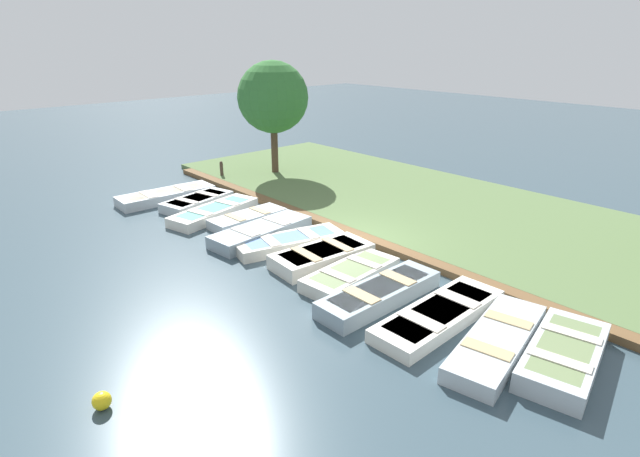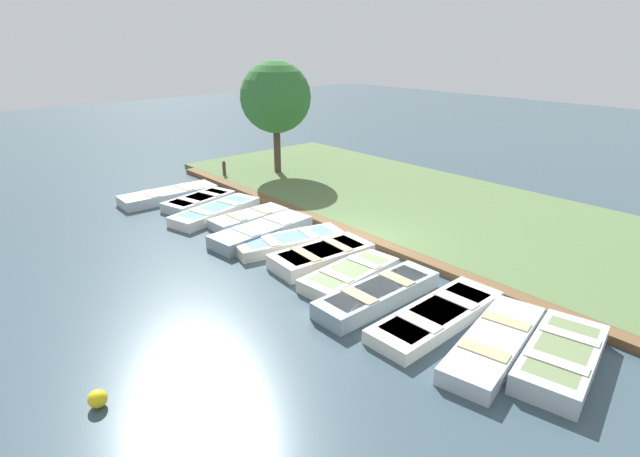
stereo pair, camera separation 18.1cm
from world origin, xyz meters
The scene contains 18 objects.
ground_plane centered at (0.00, 0.00, 0.00)m, with size 80.00×80.00×0.00m, color #384C56.
shore_bank centered at (-5.00, 0.00, 0.10)m, with size 8.00×24.00×0.19m.
dock_walkway centered at (-1.37, 0.00, 0.09)m, with size 1.56×22.09×0.19m.
rowboat_0 centered at (1.78, -7.85, 0.19)m, with size 3.62×1.25×0.39m.
rowboat_1 centered at (1.27, -6.41, 0.18)m, with size 2.82×1.74×0.37m.
rowboat_2 centered at (1.41, -5.00, 0.18)m, with size 3.51×1.84×0.36m.
rowboat_3 centered at (0.91, -3.70, 0.17)m, with size 2.66×1.06×0.35m.
rowboat_4 centered at (1.35, -2.33, 0.21)m, with size 3.45×1.44×0.41m.
rowboat_5 centered at (1.16, -1.18, 0.17)m, with size 3.41×1.80×0.35m.
rowboat_6 centered at (1.19, 0.28, 0.21)m, with size 2.91×1.44×0.43m.
rowboat_7 centered at (1.38, 1.55, 0.18)m, with size 2.84×1.33×0.36m.
rowboat_8 centered at (1.65, 2.77, 0.21)m, with size 3.35×1.00×0.42m.
rowboat_9 centered at (1.34, 4.21, 0.16)m, with size 3.60×1.18×0.33m.
rowboat_10 centered at (1.37, 5.60, 0.18)m, with size 3.51×1.66×0.37m.
rowboat_11 centered at (0.92, 6.70, 0.22)m, with size 2.94×1.70×0.44m.
mooring_post_near centered at (-1.38, -9.01, 0.41)m, with size 0.14×0.14×0.81m.
buoy centered at (7.79, 2.07, 0.16)m, with size 0.31×0.31×0.31m.
park_tree_far_left centered at (-3.47, -7.93, 3.41)m, with size 3.01×3.01×4.93m.
Camera 2 is at (9.45, 9.58, 5.79)m, focal length 28.00 mm.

